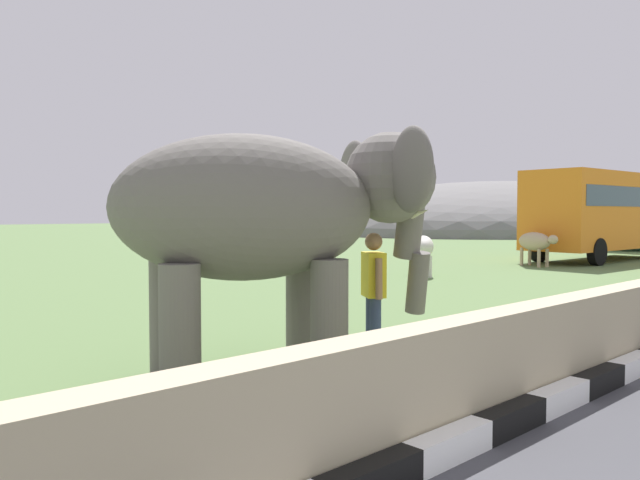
# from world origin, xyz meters

# --- Properties ---
(barrier_parapet) EXTENTS (28.00, 0.36, 1.00)m
(barrier_parapet) POSITION_xyz_m (2.00, 3.64, 0.50)
(barrier_parapet) COLOR tan
(barrier_parapet) RESTS_ON ground_plane
(elephant) EXTENTS (4.05, 3.13, 2.94)m
(elephant) POSITION_xyz_m (1.70, 6.30, 1.93)
(elephant) COLOR #67625E
(elephant) RESTS_ON ground_plane
(person_handler) EXTENTS (0.42, 0.58, 1.66)m
(person_handler) POSITION_xyz_m (3.08, 6.01, 0.93)
(person_handler) COLOR navy
(person_handler) RESTS_ON ground_plane
(bus_orange) EXTENTS (8.04, 2.87, 3.50)m
(bus_orange) POSITION_xyz_m (22.33, 11.18, 2.08)
(bus_orange) COLOR orange
(bus_orange) RESTS_ON ground_plane
(cow_near) EXTENTS (1.72, 1.53, 1.23)m
(cow_near) POSITION_xyz_m (12.15, 12.17, 0.87)
(cow_near) COLOR beige
(cow_near) RESTS_ON ground_plane
(cow_mid) EXTENTS (1.10, 1.91, 1.23)m
(cow_mid) POSITION_xyz_m (17.75, 11.50, 0.87)
(cow_mid) COLOR tan
(cow_mid) RESTS_ON ground_plane
(hill_east) EXTENTS (45.84, 36.67, 10.27)m
(hill_east) POSITION_xyz_m (55.00, 34.82, 0.00)
(hill_east) COLOR slate
(hill_east) RESTS_ON ground_plane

